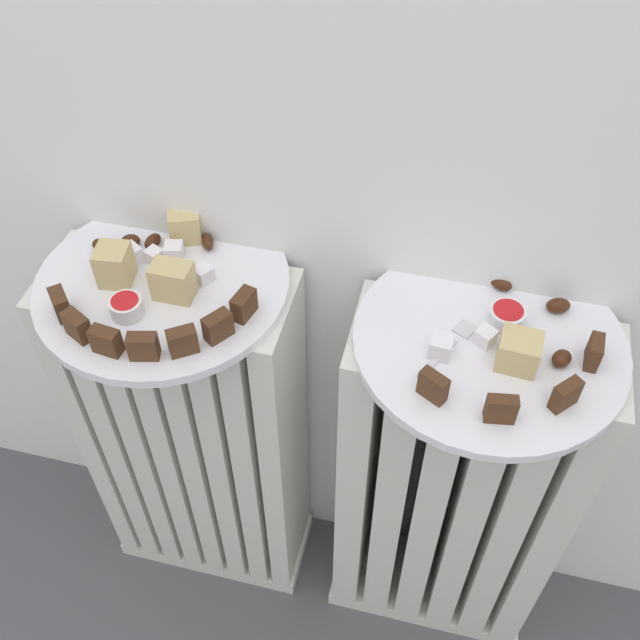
{
  "coord_description": "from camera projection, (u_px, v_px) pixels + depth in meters",
  "views": [
    {
      "loc": [
        0.14,
        -0.28,
        1.29
      ],
      "look_at": [
        0.0,
        0.28,
        0.66
      ],
      "focal_mm": 41.29,
      "sensor_mm": 36.0,
      "label": 1
    }
  ],
  "objects": [
    {
      "name": "marble_cake_slice_left_0",
      "position": [
        185.0,
        225.0,
        0.91
      ],
      "size": [
        0.05,
        0.05,
        0.04
      ],
      "primitive_type": "cube",
      "rotation": [
        0.0,
        0.0,
        0.36
      ],
      "color": "tan",
      "rests_on": "plate_left"
    },
    {
      "name": "marble_cake_slice_left_2",
      "position": [
        115.0,
        265.0,
        0.86
      ],
      "size": [
        0.04,
        0.04,
        0.05
      ],
      "primitive_type": "cube",
      "rotation": [
        0.0,
        0.0,
        0.13
      ],
      "color": "tan",
      "rests_on": "plate_left"
    },
    {
      "name": "medjool_date_right_2",
      "position": [
        501.0,
        283.0,
        0.86
      ],
      "size": [
        0.03,
        0.03,
        0.01
      ],
      "primitive_type": "ellipsoid",
      "rotation": [
        0.0,
        0.0,
        2.77
      ],
      "color": "#3D1E0F",
      "rests_on": "plate_right"
    },
    {
      "name": "medjool_date_left_0",
      "position": [
        208.0,
        242.0,
        0.91
      ],
      "size": [
        0.02,
        0.03,
        0.02
      ],
      "primitive_type": "ellipsoid",
      "rotation": [
        0.0,
        0.0,
        2.02
      ],
      "color": "#3D1E0F",
      "rests_on": "plate_left"
    },
    {
      "name": "turkish_delight_right_0",
      "position": [
        441.0,
        347.0,
        0.79
      ],
      "size": [
        0.03,
        0.03,
        0.02
      ],
      "primitive_type": "cube",
      "rotation": [
        0.0,
        0.0,
        1.48
      ],
      "color": "white",
      "rests_on": "plate_right"
    },
    {
      "name": "plate_right",
      "position": [
        489.0,
        342.0,
        0.82
      ],
      "size": [
        0.31,
        0.31,
        0.01
      ],
      "primitive_type": "cylinder",
      "color": "white",
      "rests_on": "radiator_right"
    },
    {
      "name": "medjool_date_right_0",
      "position": [
        558.0,
        306.0,
        0.84
      ],
      "size": [
        0.03,
        0.03,
        0.02
      ],
      "primitive_type": "ellipsoid",
      "rotation": [
        0.0,
        0.0,
        0.3
      ],
      "color": "#3D1E0F",
      "rests_on": "plate_right"
    },
    {
      "name": "dark_cake_slice_left_6",
      "position": [
        244.0,
        305.0,
        0.83
      ],
      "size": [
        0.02,
        0.03,
        0.03
      ],
      "primitive_type": "cube",
      "rotation": [
        0.0,
        0.0,
        1.32
      ],
      "color": "#472B19",
      "rests_on": "plate_left"
    },
    {
      "name": "dark_cake_slice_right_2",
      "position": [
        566.0,
        395.0,
        0.74
      ],
      "size": [
        0.03,
        0.03,
        0.03
      ],
      "primitive_type": "cube",
      "rotation": [
        0.0,
        0.0,
        0.82
      ],
      "color": "#472B19",
      "rests_on": "plate_right"
    },
    {
      "name": "medjool_date_left_3",
      "position": [
        101.0,
        245.0,
        0.91
      ],
      "size": [
        0.02,
        0.02,
        0.02
      ],
      "primitive_type": "ellipsoid",
      "rotation": [
        0.0,
        0.0,
        3.14
      ],
      "color": "#3D1E0F",
      "rests_on": "plate_left"
    },
    {
      "name": "turkish_delight_left_3",
      "position": [
        203.0,
        274.0,
        0.87
      ],
      "size": [
        0.03,
        0.03,
        0.02
      ],
      "primitive_type": "cube",
      "rotation": [
        0.0,
        0.0,
        1.04
      ],
      "color": "white",
      "rests_on": "plate_left"
    },
    {
      "name": "fork",
      "position": [
        450.0,
        345.0,
        0.81
      ],
      "size": [
        0.06,
        0.1,
        0.0
      ],
      "color": "silver",
      "rests_on": "plate_right"
    },
    {
      "name": "turkish_delight_left_1",
      "position": [
        154.0,
        256.0,
        0.89
      ],
      "size": [
        0.02,
        0.02,
        0.02
      ],
      "primitive_type": "cube",
      "rotation": [
        0.0,
        0.0,
        1.2
      ],
      "color": "white",
      "rests_on": "plate_left"
    },
    {
      "name": "dark_cake_slice_right_0",
      "position": [
        433.0,
        386.0,
        0.75
      ],
      "size": [
        0.03,
        0.03,
        0.03
      ],
      "primitive_type": "cube",
      "rotation": [
        0.0,
        0.0,
        -0.51
      ],
      "color": "#472B19",
      "rests_on": "plate_right"
    },
    {
      "name": "plate_left",
      "position": [
        163.0,
        284.0,
        0.88
      ],
      "size": [
        0.31,
        0.31,
        0.01
      ],
      "primitive_type": "cylinder",
      "color": "white",
      "rests_on": "radiator_left"
    },
    {
      "name": "turkish_delight_left_2",
      "position": [
        174.0,
        252.0,
        0.89
      ],
      "size": [
        0.03,
        0.03,
        0.02
      ],
      "primitive_type": "cube",
      "rotation": [
        0.0,
        0.0,
        0.24
      ],
      "color": "white",
      "rests_on": "plate_left"
    },
    {
      "name": "dark_cake_slice_left_0",
      "position": [
        61.0,
        304.0,
        0.83
      ],
      "size": [
        0.03,
        0.03,
        0.03
      ],
      "primitive_type": "cube",
      "rotation": [
        0.0,
        0.0,
        -0.85
      ],
      "color": "#472B19",
      "rests_on": "plate_left"
    },
    {
      "name": "jam_bowl_right",
      "position": [
        507.0,
        316.0,
        0.82
      ],
      "size": [
        0.04,
        0.04,
        0.02
      ],
      "color": "white",
      "rests_on": "plate_right"
    },
    {
      "name": "jam_bowl_left",
      "position": [
        126.0,
        306.0,
        0.83
      ],
      "size": [
        0.04,
        0.04,
        0.02
      ],
      "color": "white",
      "rests_on": "plate_left"
    },
    {
      "name": "radiator_left",
      "position": [
        198.0,
        441.0,
        1.14
      ],
      "size": [
        0.32,
        0.14,
        0.67
      ],
      "color": "silver",
      "rests_on": "ground_plane"
    },
    {
      "name": "medjool_date_left_2",
      "position": [
        131.0,
        241.0,
        0.91
      ],
      "size": [
        0.03,
        0.03,
        0.01
      ],
      "primitive_type": "ellipsoid",
      "rotation": [
        0.0,
        0.0,
        0.32
      ],
      "color": "#3D1E0F",
      "rests_on": "plate_left"
    },
    {
      "name": "marble_cake_slice_right_0",
      "position": [
        519.0,
        352.0,
        0.78
      ],
      "size": [
        0.05,
        0.04,
        0.04
      ],
      "primitive_type": "cube",
      "rotation": [
        0.0,
        0.0,
        -0.07
      ],
      "color": "tan",
      "rests_on": "plate_right"
    },
    {
      "name": "dark_cake_slice_left_3",
      "position": [
        143.0,
        346.0,
        0.79
      ],
      "size": [
        0.03,
        0.02,
        0.03
      ],
      "primitive_type": "cube",
      "rotation": [
        0.0,
        0.0,
        0.23
      ],
      "color": "#472B19",
      "rests_on": "plate_left"
    },
    {
      "name": "dark_cake_slice_right_3",
      "position": [
        594.0,
        352.0,
        0.78
      ],
      "size": [
        0.02,
        0.03,
        0.03
      ],
      "primitive_type": "cube",
      "rotation": [
        0.0,
        0.0,
        1.49
      ],
      "color": "#472B19",
      "rests_on": "plate_right"
    },
    {
      "name": "dark_cake_slice_left_4",
      "position": [
        183.0,
        341.0,
        0.79
      ],
      "size": [
        0.04,
        0.03,
        0.03
      ],
      "primitive_type": "cube",
      "rotation": [
        0.0,
        0.0,
        0.6
      ],
      "color": "#472B19",
      "rests_on": "plate_left"
    },
    {
      "name": "dark_cake_slice_left_1",
      "position": [
        77.0,
        326.0,
        0.81
      ],
      "size": [
        0.04,
        0.03,
        0.03
      ],
      "primitive_type": "cube",
      "rotation": [
        0.0,
        0.0,
        -0.49
      ],
      "color": "#472B19",
      "rests_on": "plate_left"
    },
    {
      "name": "dark_cake_slice_left_2",
      "position": [
        106.0,
        341.0,
        0.79
      ],
      "size": [
        0.03,
        0.02,
        0.03
      ],
      "primitive_type": "cube",
      "rotation": [
        0.0,
        0.0,
        -0.13
      ],
      "color": "#472B19",
      "rests_on": "plate_left"
    },
    {
      "name": "turkish_delight_left_0",
      "position": [
        131.0,
        255.0,
        0.89
      ],
      "size": [
        0.03,
        0.03,
        0.02
      ],
      "primitive_type": "cube",
      "rotation": [
        0.0,
        0.0,
        1.02
      ],
      "color": "white",
      "rests_on": "plate_left"
    },
    {
      "name": "marble_cake_slice_left_1",
      "position": [
        173.0,
        281.0,
        0.84
      ],
      "size": [
        0.05,
        0.03,
        0.05
      ],
      "primitive_type": "cube",
      "rotation": [
        0.0,
        0.0,
        -0.01
      ],
      "color": "tan",
      "rests_on": "plate_left"
    },
    {
      "name": "dark_cake_slice_right_1",
      "position": [
        501.0,
        409.0,
        0.73
      ],
      "size": [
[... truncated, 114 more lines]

